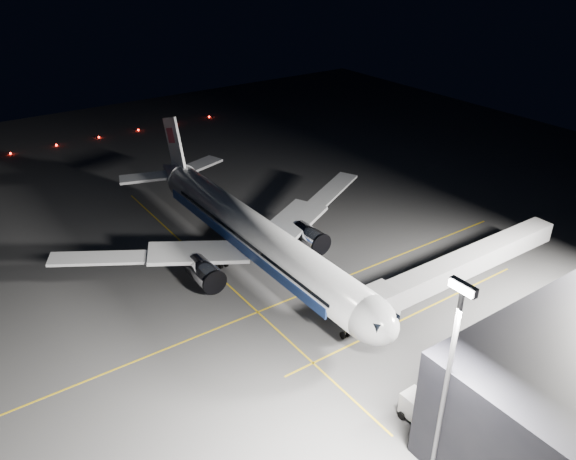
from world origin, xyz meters
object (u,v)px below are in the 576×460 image
(jet_bridge, at_px, (458,267))
(baggage_tug, at_px, (304,240))
(floodlight_mast_south, at_px, (449,368))
(safety_cone_c, at_px, (306,223))
(safety_cone_b, at_px, (327,264))
(service_truck, at_px, (426,415))
(safety_cone_a, at_px, (289,236))
(airliner, at_px, (251,232))

(jet_bridge, xyz_separation_m, baggage_tug, (-23.05, -8.47, -3.76))
(floodlight_mast_south, bearing_deg, safety_cone_c, 156.65)
(safety_cone_b, bearing_deg, baggage_tug, 173.09)
(service_truck, relative_size, safety_cone_a, 9.24)
(safety_cone_a, bearing_deg, airliner, -70.16)
(floodlight_mast_south, distance_m, safety_cone_c, 51.93)
(baggage_tug, relative_size, safety_cone_b, 4.70)
(baggage_tug, bearing_deg, service_truck, -29.61)
(safety_cone_c, bearing_deg, jet_bridge, 8.14)
(floodlight_mast_south, height_order, baggage_tug, floodlight_mast_south)
(airliner, distance_m, safety_cone_a, 10.65)
(safety_cone_c, bearing_deg, service_truck, -21.31)
(service_truck, relative_size, baggage_tug, 2.09)
(safety_cone_b, bearing_deg, airliner, -129.02)
(floodlight_mast_south, height_order, safety_cone_b, floodlight_mast_south)
(jet_bridge, height_order, safety_cone_a, jet_bridge)
(baggage_tug, bearing_deg, safety_cone_c, 128.77)
(jet_bridge, distance_m, safety_cone_a, 28.16)
(airliner, bearing_deg, floodlight_mast_south, -8.33)
(service_truck, xyz_separation_m, safety_cone_b, (-29.90, 11.22, -1.27))
(airliner, height_order, service_truck, airliner)
(jet_bridge, relative_size, baggage_tug, 12.38)
(service_truck, xyz_separation_m, safety_cone_a, (-40.20, 11.41, -1.25))
(service_truck, bearing_deg, airliner, 174.81)
(floodlight_mast_south, height_order, service_truck, floodlight_mast_south)
(floodlight_mast_south, relative_size, safety_cone_b, 35.01)
(jet_bridge, bearing_deg, safety_cone_b, -149.77)
(floodlight_mast_south, bearing_deg, baggage_tug, 159.19)
(safety_cone_b, bearing_deg, safety_cone_c, 156.92)
(airliner, distance_m, service_truck, 37.24)
(baggage_tug, distance_m, safety_cone_b, 7.12)
(jet_bridge, distance_m, safety_cone_b, 19.01)
(airliner, bearing_deg, safety_cone_c, 110.70)
(floodlight_mast_south, xyz_separation_m, safety_cone_a, (-44.29, 14.93, -12.06))
(safety_cone_a, bearing_deg, baggage_tug, 11.59)
(safety_cone_b, bearing_deg, safety_cone_a, 178.95)
(jet_bridge, distance_m, safety_cone_c, 28.98)
(airliner, bearing_deg, baggage_tug, 89.85)
(service_truck, relative_size, safety_cone_b, 9.81)
(jet_bridge, bearing_deg, airliner, -141.96)
(floodlight_mast_south, xyz_separation_m, baggage_tug, (-41.05, 15.60, -11.55))
(floodlight_mast_south, distance_m, service_truck, 12.08)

